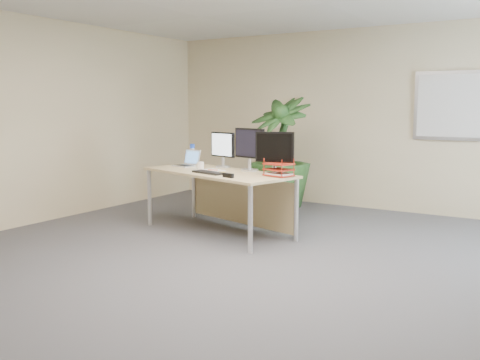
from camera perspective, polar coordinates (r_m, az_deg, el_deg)
The scene contains 17 objects.
floor at distance 4.83m, azimuth -0.95°, elevation -10.78°, with size 8.00×8.00×0.00m, color #404045.
back_wall at distance 8.23m, azimuth 14.36°, elevation 6.29°, with size 7.00×0.04×2.70m, color beige.
whiteboard at distance 7.92m, azimuth 22.71°, elevation 7.32°, with size 1.30×0.04×0.95m.
desk at distance 6.57m, azimuth -1.64°, elevation -0.39°, with size 2.13×1.32×0.76m.
floor_plant at distance 7.41m, azimuth 4.23°, elevation 1.71°, with size 0.84×0.84×1.50m, color #143818.
monitor_left at distance 6.86m, azimuth -1.85°, elevation 3.50°, with size 0.40×0.18×0.45m.
monitor_right at distance 6.49m, azimuth 1.01°, elevation 3.58°, with size 0.46×0.21×0.52m.
monitor_dark at distance 6.09m, azimuth 3.72°, elevation 3.17°, with size 0.44×0.20×0.50m.
laptop at distance 7.06m, azimuth -5.57°, elevation 1.93°, with size 0.36×0.33×0.21m.
keyboard at distance 6.28m, azimuth -3.39°, elevation 0.81°, with size 0.44×0.15×0.02m, color black.
coffee_mug at distance 6.66m, azimuth -4.28°, elevation 1.53°, with size 0.13×0.09×0.10m.
spiral_notebook at distance 6.53m, azimuth -2.93°, elevation 1.03°, with size 0.27×0.20×0.01m, color white.
orange_pen at distance 6.49m, azimuth -2.92°, elevation 1.08°, with size 0.01×0.01×0.13m, color #D44517.
yellow_highlighter at distance 6.31m, azimuth -1.92°, elevation 0.81°, with size 0.01×0.01×0.11m, color yellow.
water_bottle at distance 7.32m, azimuth -5.11°, elevation 2.73°, with size 0.07×0.07×0.27m.
letter_tray at distance 6.03m, azimuth 4.16°, elevation 1.00°, with size 0.35×0.30×0.14m.
stapler at distance 5.91m, azimuth -1.26°, elevation 0.50°, with size 0.15×0.04×0.05m, color black.
Camera 1 is at (2.48, -3.85, 1.55)m, focal length 40.00 mm.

